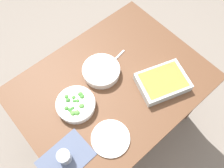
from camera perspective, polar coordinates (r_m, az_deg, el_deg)
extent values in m
plane|color=slate|center=(2.18, 0.00, -9.19)|extent=(6.00, 6.00, 0.00)
cube|color=brown|center=(1.52, 0.00, -0.36)|extent=(1.20, 0.90, 0.04)
cylinder|color=brown|center=(1.99, 19.47, -3.71)|extent=(0.06, 0.06, 0.70)
cylinder|color=brown|center=(1.95, -20.05, -7.03)|extent=(0.06, 0.06, 0.70)
cylinder|color=brown|center=(2.19, 3.97, 10.21)|extent=(0.06, 0.06, 0.70)
cube|color=#4C5670|center=(1.37, -11.05, -17.15)|extent=(0.29, 0.21, 0.00)
cylinder|color=white|center=(1.52, -2.58, 3.11)|extent=(0.24, 0.24, 0.05)
torus|color=white|center=(1.50, -2.61, 3.57)|extent=(0.24, 0.24, 0.01)
cylinder|color=olive|center=(1.52, -2.58, 3.16)|extent=(0.19, 0.19, 0.03)
sphere|color=olive|center=(1.52, -2.50, 4.65)|extent=(0.01, 0.01, 0.01)
sphere|color=silver|center=(1.53, -1.89, 5.26)|extent=(0.01, 0.01, 0.01)
sphere|color=olive|center=(1.49, -3.83, 2.91)|extent=(0.02, 0.02, 0.02)
cylinder|color=white|center=(1.43, -8.65, -4.93)|extent=(0.23, 0.23, 0.05)
torus|color=white|center=(1.41, -8.76, -4.60)|extent=(0.24, 0.24, 0.01)
cylinder|color=#8CB272|center=(1.43, -8.66, -4.89)|extent=(0.19, 0.19, 0.02)
sphere|color=#478C38|center=(1.43, -9.16, -3.28)|extent=(0.03, 0.03, 0.03)
sphere|color=#478C38|center=(1.42, -7.20, -3.09)|extent=(0.03, 0.03, 0.03)
sphere|color=#3D7A33|center=(1.40, -10.07, -6.21)|extent=(0.03, 0.03, 0.03)
sphere|color=#569E42|center=(1.40, -7.30, -5.31)|extent=(0.03, 0.03, 0.03)
sphere|color=#478C38|center=(1.43, -7.58, -2.51)|extent=(0.03, 0.03, 0.03)
sphere|color=#3D7A33|center=(1.40, -9.39, -5.81)|extent=(0.02, 0.02, 0.02)
sphere|color=#478C38|center=(1.44, -10.85, -3.08)|extent=(0.03, 0.03, 0.03)
sphere|color=#478C38|center=(1.39, -9.70, -6.70)|extent=(0.02, 0.02, 0.02)
sphere|color=#478C38|center=(1.42, -8.24, -4.09)|extent=(0.03, 0.03, 0.03)
sphere|color=#3D7A33|center=(1.43, -10.48, -3.90)|extent=(0.03, 0.03, 0.03)
sphere|color=#3D7A33|center=(1.42, -9.07, -4.17)|extent=(0.02, 0.02, 0.02)
sphere|color=#569E42|center=(1.38, -8.39, -6.89)|extent=(0.04, 0.04, 0.04)
sphere|color=#478C38|center=(1.41, -10.87, -5.79)|extent=(0.03, 0.03, 0.03)
sphere|color=#569E42|center=(1.39, -9.36, -7.02)|extent=(0.03, 0.03, 0.03)
cube|color=silver|center=(1.51, 12.04, 0.43)|extent=(0.36, 0.31, 0.06)
cube|color=gold|center=(1.50, 12.12, 0.65)|extent=(0.31, 0.27, 0.04)
cylinder|color=#B2BCC6|center=(1.33, -11.36, -16.81)|extent=(0.07, 0.07, 0.08)
cylinder|color=black|center=(1.34, -11.26, -16.92)|extent=(0.06, 0.06, 0.05)
cylinder|color=white|center=(1.37, -0.35, -12.93)|extent=(0.22, 0.22, 0.01)
cube|color=silver|center=(1.61, 1.33, 6.52)|extent=(0.14, 0.03, 0.01)
ellipsoid|color=silver|center=(1.57, -0.63, 4.62)|extent=(0.04, 0.03, 0.01)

